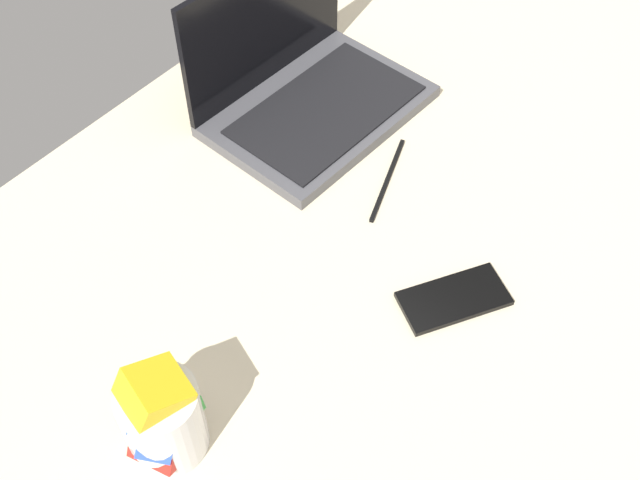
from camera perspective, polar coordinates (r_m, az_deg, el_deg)
bed_mattress at (r=118.71cm, az=15.55°, el=-4.31°), size 180.00×140.00×18.00cm
laptop at (r=125.73cm, az=-1.15°, el=11.05°), size 34.13×24.66×23.00cm
snack_cup at (r=89.85cm, az=-11.34°, el=-12.41°), size 9.56×9.40×14.92cm
cell_phone at (r=104.76cm, az=9.59°, el=-4.17°), size 15.51×13.00×0.80cm
charger_cable at (r=117.22cm, az=4.88°, el=4.37°), size 16.17×6.40×0.60cm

